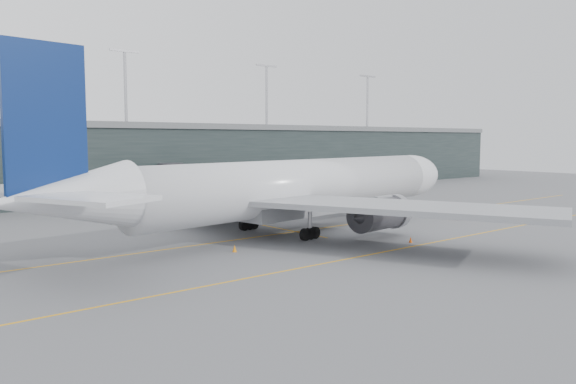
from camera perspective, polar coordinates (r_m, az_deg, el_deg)
ground at (r=72.96m, az=-4.30°, el=-4.05°), size 320.00×320.00×0.00m
taxiline_a at (r=69.77m, az=-2.40°, el=-4.47°), size 160.00×0.25×0.02m
taxiline_b at (r=58.03m, az=7.24°, el=-6.53°), size 160.00×0.25×0.02m
taxiline_lead_main at (r=92.28m, az=-8.92°, el=-2.11°), size 0.25×60.00×0.02m
terminal at (r=124.06m, az=-19.98°, el=3.07°), size 240.00×36.00×29.00m
main_aircraft at (r=72.96m, az=1.09°, el=0.47°), size 72.37×67.46×20.30m
jet_bridge at (r=102.23m, az=-5.48°, el=1.76°), size 16.82×47.33×7.36m
gse_cart at (r=88.18m, az=16.78°, el=-2.15°), size 2.11×1.56×1.31m
baggage_dolly at (r=90.30m, az=18.65°, el=-2.38°), size 3.76×3.30×0.32m
uld_a at (r=77.52m, az=-12.13°, el=-2.87°), size 2.43×2.16×1.85m
uld_b at (r=81.97m, az=-10.23°, el=-2.40°), size 2.33×2.03×1.84m
uld_c at (r=82.13m, az=-8.93°, el=-2.34°), size 2.49×2.22×1.90m
cone_nose at (r=93.93m, az=15.93°, el=-1.90°), size 0.47×0.47×0.74m
cone_wing_stbd at (r=66.76m, az=12.35°, el=-4.75°), size 0.43×0.43×0.68m
cone_wing_port at (r=86.65m, az=-3.85°, el=-2.35°), size 0.38×0.38×0.61m
cone_tail at (r=60.13m, az=-5.45°, el=-5.73°), size 0.48×0.48×0.76m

